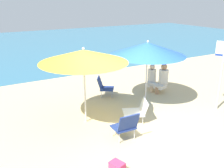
{
  "coord_description": "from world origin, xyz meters",
  "views": [
    {
      "loc": [
        -3.04,
        -4.38,
        3.03
      ],
      "look_at": [
        0.38,
        1.59,
        0.7
      ],
      "focal_mm": 40.86,
      "sensor_mm": 36.0,
      "label": 1
    }
  ],
  "objects_px": {
    "person_a": "(152,77)",
    "warning_sign": "(222,65)",
    "beach_chair_b": "(104,86)",
    "beach_bag": "(117,168)",
    "umbrella_yellow": "(84,56)",
    "beach_chair_c": "(126,125)",
    "beach_chair_a": "(137,110)",
    "person_b": "(163,78)",
    "umbrella_blue": "(148,49)"
  },
  "relations": [
    {
      "from": "warning_sign",
      "to": "beach_bag",
      "type": "xyz_separation_m",
      "value": [
        -3.95,
        -1.04,
        -1.17
      ]
    },
    {
      "from": "beach_chair_b",
      "to": "warning_sign",
      "type": "distance_m",
      "value": 3.56
    },
    {
      "from": "beach_chair_c",
      "to": "warning_sign",
      "type": "bearing_deg",
      "value": -85.5
    },
    {
      "from": "umbrella_blue",
      "to": "beach_chair_a",
      "type": "height_order",
      "value": "umbrella_blue"
    },
    {
      "from": "umbrella_blue",
      "to": "person_b",
      "type": "bearing_deg",
      "value": 23.23
    },
    {
      "from": "beach_bag",
      "to": "warning_sign",
      "type": "bearing_deg",
      "value": 14.74
    },
    {
      "from": "umbrella_yellow",
      "to": "beach_bag",
      "type": "height_order",
      "value": "umbrella_yellow"
    },
    {
      "from": "beach_chair_c",
      "to": "person_a",
      "type": "bearing_deg",
      "value": -45.32
    },
    {
      "from": "person_a",
      "to": "person_b",
      "type": "relative_size",
      "value": 0.91
    },
    {
      "from": "beach_chair_a",
      "to": "beach_bag",
      "type": "height_order",
      "value": "beach_chair_a"
    },
    {
      "from": "person_b",
      "to": "person_a",
      "type": "bearing_deg",
      "value": -82.97
    },
    {
      "from": "warning_sign",
      "to": "beach_chair_c",
      "type": "bearing_deg",
      "value": 154.37
    },
    {
      "from": "beach_chair_b",
      "to": "person_b",
      "type": "distance_m",
      "value": 2.01
    },
    {
      "from": "person_a",
      "to": "person_b",
      "type": "distance_m",
      "value": 0.41
    },
    {
      "from": "beach_chair_b",
      "to": "person_b",
      "type": "height_order",
      "value": "person_b"
    },
    {
      "from": "beach_chair_a",
      "to": "umbrella_blue",
      "type": "bearing_deg",
      "value": -112.03
    },
    {
      "from": "warning_sign",
      "to": "beach_chair_b",
      "type": "bearing_deg",
      "value": 104.77
    },
    {
      "from": "beach_chair_b",
      "to": "warning_sign",
      "type": "height_order",
      "value": "warning_sign"
    },
    {
      "from": "umbrella_blue",
      "to": "beach_chair_a",
      "type": "relative_size",
      "value": 2.9
    },
    {
      "from": "warning_sign",
      "to": "umbrella_blue",
      "type": "bearing_deg",
      "value": 107.58
    },
    {
      "from": "umbrella_blue",
      "to": "beach_bag",
      "type": "xyz_separation_m",
      "value": [
        -2.49,
        -2.48,
        -1.52
      ]
    },
    {
      "from": "umbrella_blue",
      "to": "warning_sign",
      "type": "relative_size",
      "value": 1.1
    },
    {
      "from": "beach_chair_b",
      "to": "beach_chair_a",
      "type": "bearing_deg",
      "value": -58.53
    },
    {
      "from": "umbrella_blue",
      "to": "person_a",
      "type": "bearing_deg",
      "value": 43.18
    },
    {
      "from": "umbrella_blue",
      "to": "person_b",
      "type": "xyz_separation_m",
      "value": [
        1.03,
        0.44,
        -1.17
      ]
    },
    {
      "from": "beach_chair_a",
      "to": "person_a",
      "type": "distance_m",
      "value": 2.53
    },
    {
      "from": "umbrella_yellow",
      "to": "beach_chair_c",
      "type": "xyz_separation_m",
      "value": [
        0.4,
        -1.27,
        -1.36
      ]
    },
    {
      "from": "beach_chair_b",
      "to": "beach_bag",
      "type": "bearing_deg",
      "value": -80.56
    },
    {
      "from": "person_b",
      "to": "warning_sign",
      "type": "xyz_separation_m",
      "value": [
        0.43,
        -1.88,
        0.82
      ]
    },
    {
      "from": "beach_chair_b",
      "to": "beach_bag",
      "type": "distance_m",
      "value": 3.92
    },
    {
      "from": "beach_chair_c",
      "to": "person_a",
      "type": "xyz_separation_m",
      "value": [
        2.6,
        2.39,
        0.06
      ]
    },
    {
      "from": "beach_chair_b",
      "to": "warning_sign",
      "type": "relative_size",
      "value": 0.34
    },
    {
      "from": "beach_bag",
      "to": "beach_chair_a",
      "type": "bearing_deg",
      "value": 45.44
    },
    {
      "from": "umbrella_yellow",
      "to": "beach_chair_a",
      "type": "height_order",
      "value": "umbrella_yellow"
    },
    {
      "from": "beach_chair_a",
      "to": "beach_bag",
      "type": "xyz_separation_m",
      "value": [
        -1.54,
        -1.56,
        -0.18
      ]
    },
    {
      "from": "beach_chair_a",
      "to": "person_a",
      "type": "relative_size",
      "value": 0.85
    },
    {
      "from": "umbrella_yellow",
      "to": "warning_sign",
      "type": "height_order",
      "value": "warning_sign"
    },
    {
      "from": "umbrella_yellow",
      "to": "person_a",
      "type": "distance_m",
      "value": 3.46
    },
    {
      "from": "umbrella_yellow",
      "to": "beach_bag",
      "type": "xyz_separation_m",
      "value": [
        -0.36,
        -2.17,
        -1.6
      ]
    },
    {
      "from": "person_a",
      "to": "warning_sign",
      "type": "xyz_separation_m",
      "value": [
        0.59,
        -2.26,
        0.86
      ]
    },
    {
      "from": "person_a",
      "to": "beach_chair_b",
      "type": "bearing_deg",
      "value": -62.3
    },
    {
      "from": "person_b",
      "to": "beach_bag",
      "type": "height_order",
      "value": "person_b"
    },
    {
      "from": "umbrella_yellow",
      "to": "beach_chair_a",
      "type": "distance_m",
      "value": 1.95
    },
    {
      "from": "beach_chair_a",
      "to": "beach_chair_c",
      "type": "xyz_separation_m",
      "value": [
        -0.77,
        -0.65,
        0.07
      ]
    },
    {
      "from": "beach_chair_c",
      "to": "beach_chair_b",
      "type": "bearing_deg",
      "value": -15.89
    },
    {
      "from": "umbrella_yellow",
      "to": "umbrella_blue",
      "type": "xyz_separation_m",
      "value": [
        2.13,
        0.3,
        -0.08
      ]
    },
    {
      "from": "person_a",
      "to": "warning_sign",
      "type": "distance_m",
      "value": 2.49
    },
    {
      "from": "umbrella_blue",
      "to": "beach_chair_a",
      "type": "xyz_separation_m",
      "value": [
        -0.95,
        -0.92,
        -1.34
      ]
    },
    {
      "from": "person_a",
      "to": "warning_sign",
      "type": "relative_size",
      "value": 0.45
    },
    {
      "from": "beach_chair_b",
      "to": "warning_sign",
      "type": "xyz_separation_m",
      "value": [
        2.33,
        -2.52,
        0.96
      ]
    }
  ]
}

